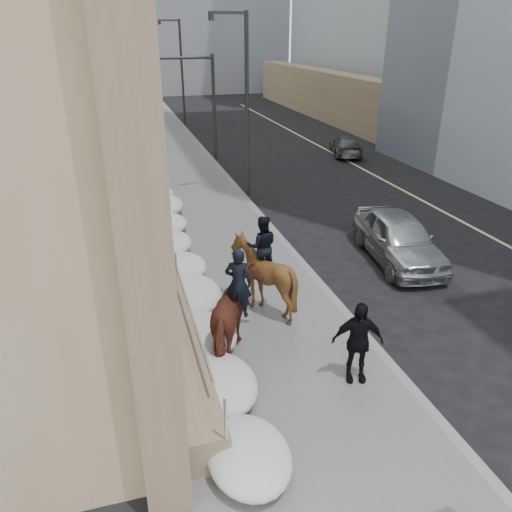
{
  "coord_description": "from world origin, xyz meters",
  "views": [
    {
      "loc": [
        -3.08,
        -8.33,
        7.27
      ],
      "look_at": [
        0.29,
        3.44,
        1.7
      ],
      "focal_mm": 35.0,
      "sensor_mm": 36.0,
      "label": 1
    }
  ],
  "objects_px": {
    "mounted_horse_right": "(263,272)",
    "pedestrian": "(357,342)",
    "car_silver": "(398,238)",
    "mounted_horse_left": "(237,313)",
    "car_grey": "(346,146)"
  },
  "relations": [
    {
      "from": "mounted_horse_right",
      "to": "pedestrian",
      "type": "height_order",
      "value": "mounted_horse_right"
    },
    {
      "from": "mounted_horse_right",
      "to": "car_silver",
      "type": "height_order",
      "value": "mounted_horse_right"
    },
    {
      "from": "mounted_horse_left",
      "to": "mounted_horse_right",
      "type": "distance_m",
      "value": 2.13
    },
    {
      "from": "pedestrian",
      "to": "car_grey",
      "type": "height_order",
      "value": "pedestrian"
    },
    {
      "from": "pedestrian",
      "to": "car_silver",
      "type": "height_order",
      "value": "pedestrian"
    },
    {
      "from": "mounted_horse_left",
      "to": "mounted_horse_right",
      "type": "relative_size",
      "value": 0.99
    },
    {
      "from": "mounted_horse_left",
      "to": "car_silver",
      "type": "height_order",
      "value": "mounted_horse_left"
    },
    {
      "from": "pedestrian",
      "to": "car_grey",
      "type": "distance_m",
      "value": 22.67
    },
    {
      "from": "mounted_horse_right",
      "to": "pedestrian",
      "type": "distance_m",
      "value": 3.67
    },
    {
      "from": "mounted_horse_left",
      "to": "car_silver",
      "type": "relative_size",
      "value": 0.55
    },
    {
      "from": "mounted_horse_left",
      "to": "car_silver",
      "type": "bearing_deg",
      "value": -127.24
    },
    {
      "from": "mounted_horse_left",
      "to": "car_grey",
      "type": "xyz_separation_m",
      "value": [
        11.79,
        18.85,
        -0.59
      ]
    },
    {
      "from": "mounted_horse_left",
      "to": "pedestrian",
      "type": "relative_size",
      "value": 1.38
    },
    {
      "from": "car_silver",
      "to": "car_grey",
      "type": "distance_m",
      "value": 15.85
    },
    {
      "from": "pedestrian",
      "to": "car_grey",
      "type": "relative_size",
      "value": 0.47
    }
  ]
}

